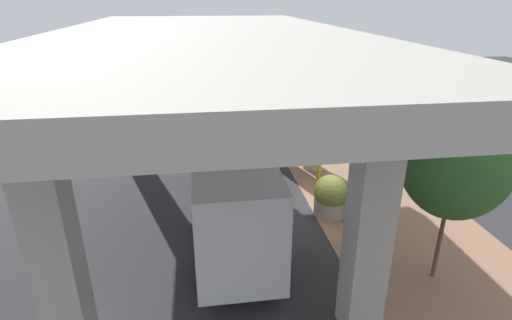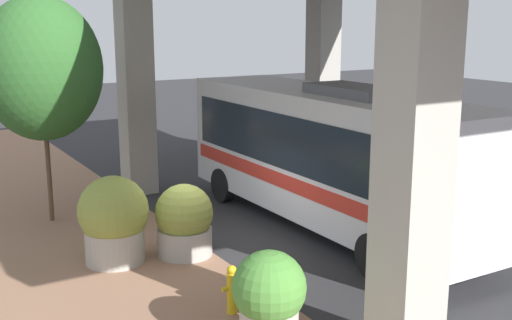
{
  "view_description": "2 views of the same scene",
  "coord_description": "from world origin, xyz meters",
  "px_view_note": "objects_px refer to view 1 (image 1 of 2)",
  "views": [
    {
      "loc": [
        4.28,
        13.47,
        8.07
      ],
      "look_at": [
        2.24,
        -0.76,
        2.16
      ],
      "focal_mm": 28.0,
      "sensor_mm": 36.0,
      "label": 1
    },
    {
      "loc": [
        -6.3,
        -12.68,
        5.32
      ],
      "look_at": [
        0.25,
        -1.67,
        2.48
      ],
      "focal_mm": 45.0,
      "sensor_mm": 36.0,
      "label": 2
    }
  ],
  "objects_px": {
    "planter_middle": "(371,194)",
    "bus": "(228,173)",
    "fire_hydrant": "(319,170)",
    "street_tree_near": "(457,155)",
    "planter_back": "(330,196)",
    "planter_front": "(313,152)"
  },
  "relations": [
    {
      "from": "planter_front",
      "to": "planter_back",
      "type": "height_order",
      "value": "planter_front"
    },
    {
      "from": "fire_hydrant",
      "to": "planter_back",
      "type": "bearing_deg",
      "value": 80.8
    },
    {
      "from": "planter_middle",
      "to": "street_tree_near",
      "type": "relative_size",
      "value": 0.33
    },
    {
      "from": "planter_front",
      "to": "street_tree_near",
      "type": "bearing_deg",
      "value": 99.23
    },
    {
      "from": "bus",
      "to": "planter_middle",
      "type": "xyz_separation_m",
      "value": [
        -5.49,
        0.41,
        -1.05
      ]
    },
    {
      "from": "fire_hydrant",
      "to": "planter_front",
      "type": "height_order",
      "value": "planter_front"
    },
    {
      "from": "planter_back",
      "to": "street_tree_near",
      "type": "xyz_separation_m",
      "value": [
        -2.0,
        4.16,
        3.26
      ]
    },
    {
      "from": "bus",
      "to": "planter_back",
      "type": "bearing_deg",
      "value": 179.55
    },
    {
      "from": "bus",
      "to": "planter_back",
      "type": "distance_m",
      "value": 4.16
    },
    {
      "from": "planter_front",
      "to": "planter_middle",
      "type": "bearing_deg",
      "value": 100.66
    },
    {
      "from": "fire_hydrant",
      "to": "street_tree_near",
      "type": "height_order",
      "value": "street_tree_near"
    },
    {
      "from": "planter_back",
      "to": "bus",
      "type": "bearing_deg",
      "value": -0.45
    },
    {
      "from": "street_tree_near",
      "to": "planter_front",
      "type": "bearing_deg",
      "value": -80.77
    },
    {
      "from": "planter_middle",
      "to": "planter_front",
      "type": "bearing_deg",
      "value": -79.34
    },
    {
      "from": "fire_hydrant",
      "to": "planter_front",
      "type": "xyz_separation_m",
      "value": [
        -0.07,
        -1.4,
        0.39
      ]
    },
    {
      "from": "planter_back",
      "to": "street_tree_near",
      "type": "bearing_deg",
      "value": 115.73
    },
    {
      "from": "planter_front",
      "to": "planter_middle",
      "type": "relative_size",
      "value": 0.85
    },
    {
      "from": "fire_hydrant",
      "to": "planter_middle",
      "type": "distance_m",
      "value": 3.73
    },
    {
      "from": "fire_hydrant",
      "to": "planter_middle",
      "type": "relative_size",
      "value": 0.48
    },
    {
      "from": "planter_front",
      "to": "street_tree_near",
      "type": "xyz_separation_m",
      "value": [
        -1.42,
        8.73,
        3.19
      ]
    },
    {
      "from": "bus",
      "to": "planter_front",
      "type": "height_order",
      "value": "bus"
    },
    {
      "from": "planter_middle",
      "to": "bus",
      "type": "bearing_deg",
      "value": -4.3
    }
  ]
}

